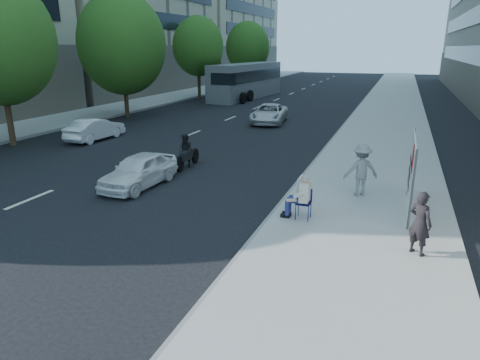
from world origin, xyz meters
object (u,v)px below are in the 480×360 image
at_px(protest_banner, 411,170).
at_px(motorcycle, 187,153).
at_px(white_sedan_near, 139,170).
at_px(bus, 247,81).
at_px(white_sedan_mid, 95,129).
at_px(pedestrian_woman, 420,223).
at_px(jogger, 361,170).
at_px(seated_protester, 300,194).
at_px(white_sedan_far, 269,114).

distance_m(protest_banner, motorcycle, 8.98).
bearing_deg(white_sedan_near, bus, 104.87).
height_order(protest_banner, white_sedan_mid, protest_banner).
xyz_separation_m(protest_banner, white_sedan_mid, (-15.81, 5.71, -0.81)).
bearing_deg(pedestrian_woman, white_sedan_near, 20.33).
distance_m(jogger, bus, 29.84).
xyz_separation_m(white_sedan_mid, motorcycle, (7.21, -3.27, 0.04)).
height_order(protest_banner, white_sedan_near, protest_banner).
height_order(pedestrian_woman, protest_banner, protest_banner).
xyz_separation_m(pedestrian_woman, white_sedan_near, (-9.26, 2.51, -0.33)).
height_order(seated_protester, white_sedan_far, seated_protester).
bearing_deg(white_sedan_near, seated_protester, -8.76).
xyz_separation_m(jogger, pedestrian_woman, (1.69, -3.85, -0.09)).
relative_size(protest_banner, white_sedan_near, 0.88).
bearing_deg(seated_protester, white_sedan_mid, 150.15).
bearing_deg(pedestrian_woman, motorcycle, 4.15).
distance_m(white_sedan_near, white_sedan_far, 14.68).
xyz_separation_m(jogger, white_sedan_far, (-7.10, 13.33, -0.40)).
distance_m(pedestrian_woman, white_sedan_far, 19.29).
distance_m(white_sedan_near, white_sedan_mid, 9.13).
bearing_deg(seated_protester, jogger, 61.92).
xyz_separation_m(white_sedan_far, bus, (-6.31, 13.32, 1.02)).
bearing_deg(white_sedan_near, motorcycle, 84.38).
bearing_deg(bus, white_sedan_far, -59.40).
bearing_deg(white_sedan_far, jogger, -68.95).
relative_size(jogger, bus, 0.14).
bearing_deg(motorcycle, white_sedan_mid, 147.91).
distance_m(seated_protester, bus, 31.66).
height_order(pedestrian_woman, bus, bus).
xyz_separation_m(white_sedan_far, motorcycle, (-0.03, -11.81, 0.02)).
bearing_deg(jogger, white_sedan_near, -13.20).
height_order(pedestrian_woman, white_sedan_near, pedestrian_woman).
bearing_deg(bus, pedestrian_woman, -58.41).
relative_size(seated_protester, white_sedan_near, 0.38).
height_order(motorcycle, bus, bus).
relative_size(seated_protester, pedestrian_woman, 0.84).
xyz_separation_m(seated_protester, bus, (-12.00, 29.29, 0.76)).
bearing_deg(pedestrian_woman, seated_protester, 14.07).
relative_size(protest_banner, motorcycle, 1.49).
distance_m(seated_protester, pedestrian_woman, 3.32).
distance_m(jogger, protest_banner, 1.78).
bearing_deg(jogger, pedestrian_woman, 90.39).
height_order(white_sedan_near, bus, bus).
xyz_separation_m(seated_protester, white_sedan_near, (-6.16, 1.29, -0.28)).
bearing_deg(bus, white_sedan_near, -72.96).
distance_m(protest_banner, white_sedan_mid, 16.83).
height_order(seated_protester, pedestrian_woman, pedestrian_woman).
relative_size(motorcycle, bus, 0.17).
distance_m(white_sedan_mid, bus, 21.91).
bearing_deg(white_sedan_far, white_sedan_near, -98.83).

